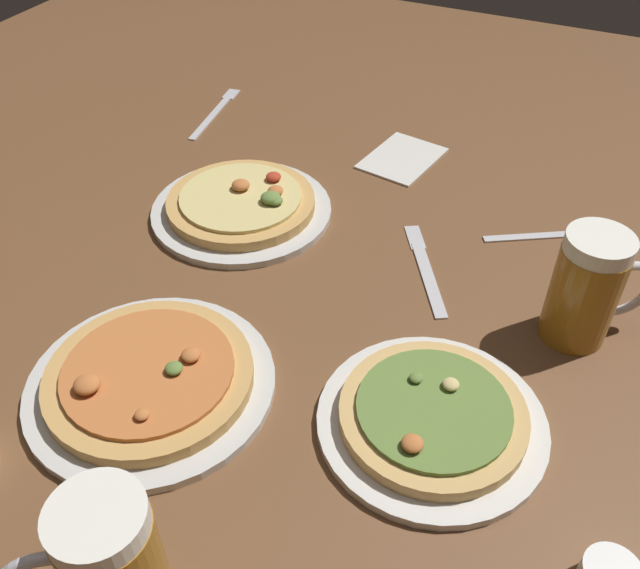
{
  "coord_description": "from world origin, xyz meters",
  "views": [
    {
      "loc": [
        0.31,
        -0.66,
        0.65
      ],
      "look_at": [
        0.0,
        0.0,
        0.02
      ],
      "focal_mm": 38.43,
      "sensor_mm": 36.0,
      "label": 1
    }
  ],
  "objects_px": {
    "pizza_plate_far": "(242,205)",
    "knife_right": "(425,267)",
    "pizza_plate_side": "(432,417)",
    "fork_spare": "(550,235)",
    "beer_mug_dark": "(588,288)",
    "napkin_folded": "(402,157)",
    "fork_left": "(216,111)",
    "beer_mug_pale": "(110,565)",
    "pizza_plate_near": "(150,379)"
  },
  "relations": [
    {
      "from": "fork_spare",
      "to": "knife_right",
      "type": "bearing_deg",
      "value": -133.44
    },
    {
      "from": "napkin_folded",
      "to": "fork_spare",
      "type": "height_order",
      "value": "napkin_folded"
    },
    {
      "from": "pizza_plate_far",
      "to": "pizza_plate_side",
      "type": "xyz_separation_m",
      "value": [
        0.42,
        -0.28,
        -0.0
      ]
    },
    {
      "from": "beer_mug_pale",
      "to": "pizza_plate_far",
      "type": "bearing_deg",
      "value": 110.31
    },
    {
      "from": "pizza_plate_far",
      "to": "pizza_plate_side",
      "type": "height_order",
      "value": "pizza_plate_far"
    },
    {
      "from": "napkin_folded",
      "to": "knife_right",
      "type": "distance_m",
      "value": 0.31
    },
    {
      "from": "pizza_plate_side",
      "to": "beer_mug_pale",
      "type": "height_order",
      "value": "beer_mug_pale"
    },
    {
      "from": "pizza_plate_far",
      "to": "knife_right",
      "type": "height_order",
      "value": "pizza_plate_far"
    },
    {
      "from": "pizza_plate_far",
      "to": "beer_mug_dark",
      "type": "xyz_separation_m",
      "value": [
        0.54,
        -0.05,
        0.06
      ]
    },
    {
      "from": "pizza_plate_far",
      "to": "beer_mug_dark",
      "type": "relative_size",
      "value": 1.83
    },
    {
      "from": "pizza_plate_near",
      "to": "pizza_plate_side",
      "type": "height_order",
      "value": "pizza_plate_near"
    },
    {
      "from": "pizza_plate_far",
      "to": "fork_left",
      "type": "distance_m",
      "value": 0.37
    },
    {
      "from": "beer_mug_dark",
      "to": "pizza_plate_far",
      "type": "bearing_deg",
      "value": 174.62
    },
    {
      "from": "fork_left",
      "to": "pizza_plate_side",
      "type": "bearing_deg",
      "value": -41.24
    },
    {
      "from": "pizza_plate_near",
      "to": "fork_spare",
      "type": "relative_size",
      "value": 1.68
    },
    {
      "from": "beer_mug_dark",
      "to": "fork_left",
      "type": "bearing_deg",
      "value": 156.39
    },
    {
      "from": "knife_right",
      "to": "napkin_folded",
      "type": "bearing_deg",
      "value": 116.21
    },
    {
      "from": "beer_mug_dark",
      "to": "knife_right",
      "type": "height_order",
      "value": "beer_mug_dark"
    },
    {
      "from": "pizza_plate_near",
      "to": "beer_mug_pale",
      "type": "relative_size",
      "value": 1.87
    },
    {
      "from": "pizza_plate_side",
      "to": "beer_mug_pale",
      "type": "relative_size",
      "value": 1.65
    },
    {
      "from": "pizza_plate_near",
      "to": "beer_mug_dark",
      "type": "height_order",
      "value": "beer_mug_dark"
    },
    {
      "from": "pizza_plate_side",
      "to": "fork_spare",
      "type": "bearing_deg",
      "value": 82.97
    },
    {
      "from": "napkin_folded",
      "to": "fork_left",
      "type": "height_order",
      "value": "napkin_folded"
    },
    {
      "from": "pizza_plate_near",
      "to": "beer_mug_pale",
      "type": "distance_m",
      "value": 0.28
    },
    {
      "from": "pizza_plate_far",
      "to": "beer_mug_dark",
      "type": "distance_m",
      "value": 0.55
    },
    {
      "from": "pizza_plate_near",
      "to": "fork_spare",
      "type": "height_order",
      "value": "pizza_plate_near"
    },
    {
      "from": "pizza_plate_far",
      "to": "beer_mug_pale",
      "type": "height_order",
      "value": "beer_mug_pale"
    },
    {
      "from": "fork_left",
      "to": "fork_spare",
      "type": "xyz_separation_m",
      "value": [
        0.7,
        -0.13,
        0.0
      ]
    },
    {
      "from": "napkin_folded",
      "to": "beer_mug_pale",
      "type": "bearing_deg",
      "value": -87.14
    },
    {
      "from": "beer_mug_dark",
      "to": "napkin_folded",
      "type": "height_order",
      "value": "beer_mug_dark"
    },
    {
      "from": "fork_spare",
      "to": "fork_left",
      "type": "bearing_deg",
      "value": 169.2
    },
    {
      "from": "pizza_plate_side",
      "to": "fork_left",
      "type": "xyz_separation_m",
      "value": [
        -0.64,
        0.56,
        -0.01
      ]
    },
    {
      "from": "beer_mug_pale",
      "to": "pizza_plate_near",
      "type": "bearing_deg",
      "value": 120.65
    },
    {
      "from": "beer_mug_pale",
      "to": "fork_left",
      "type": "distance_m",
      "value": 1.0
    },
    {
      "from": "pizza_plate_near",
      "to": "napkin_folded",
      "type": "xyz_separation_m",
      "value": [
        0.09,
        0.65,
        -0.01
      ]
    },
    {
      "from": "pizza_plate_far",
      "to": "knife_right",
      "type": "bearing_deg",
      "value": -1.48
    },
    {
      "from": "pizza_plate_near",
      "to": "pizza_plate_far",
      "type": "xyz_separation_m",
      "value": [
        -0.09,
        0.37,
        0.0
      ]
    },
    {
      "from": "fork_spare",
      "to": "pizza_plate_side",
      "type": "bearing_deg",
      "value": -97.03
    },
    {
      "from": "pizza_plate_far",
      "to": "fork_spare",
      "type": "distance_m",
      "value": 0.49
    },
    {
      "from": "beer_mug_pale",
      "to": "fork_spare",
      "type": "distance_m",
      "value": 0.8
    },
    {
      "from": "beer_mug_pale",
      "to": "knife_right",
      "type": "distance_m",
      "value": 0.61
    },
    {
      "from": "pizza_plate_far",
      "to": "pizza_plate_side",
      "type": "distance_m",
      "value": 0.5
    },
    {
      "from": "beer_mug_pale",
      "to": "napkin_folded",
      "type": "distance_m",
      "value": 0.88
    },
    {
      "from": "pizza_plate_far",
      "to": "napkin_folded",
      "type": "xyz_separation_m",
      "value": [
        0.18,
        0.27,
        -0.01
      ]
    },
    {
      "from": "pizza_plate_side",
      "to": "fork_spare",
      "type": "height_order",
      "value": "pizza_plate_side"
    },
    {
      "from": "beer_mug_dark",
      "to": "napkin_folded",
      "type": "distance_m",
      "value": 0.49
    },
    {
      "from": "fork_spare",
      "to": "pizza_plate_far",
      "type": "bearing_deg",
      "value": -162.06
    },
    {
      "from": "pizza_plate_side",
      "to": "beer_mug_dark",
      "type": "bearing_deg",
      "value": 61.52
    },
    {
      "from": "pizza_plate_near",
      "to": "beer_mug_dark",
      "type": "bearing_deg",
      "value": 35.18
    },
    {
      "from": "pizza_plate_far",
      "to": "beer_mug_dark",
      "type": "bearing_deg",
      "value": -5.38
    }
  ]
}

